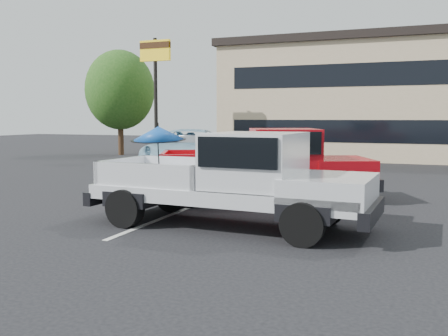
% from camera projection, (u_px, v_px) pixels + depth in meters
% --- Properties ---
extents(ground, '(90.00, 90.00, 0.00)m').
position_uv_depth(ground, '(277.00, 250.00, 8.16)').
color(ground, black).
rests_on(ground, ground).
extents(stripe_left, '(0.12, 5.00, 0.01)m').
position_uv_depth(stripe_left, '(170.00, 215.00, 11.10)').
color(stripe_left, silver).
rests_on(stripe_left, ground).
extents(motel_building, '(20.40, 8.40, 6.30)m').
position_uv_depth(motel_building, '(418.00, 98.00, 26.57)').
color(motel_building, tan).
rests_on(motel_building, ground).
extents(motel_sign, '(1.60, 0.22, 6.00)m').
position_uv_depth(motel_sign, '(155.00, 66.00, 24.29)').
color(motel_sign, black).
rests_on(motel_sign, ground).
extents(tree_left, '(3.96, 3.96, 6.02)m').
position_uv_depth(tree_left, '(120.00, 90.00, 28.61)').
color(tree_left, '#332114').
rests_on(tree_left, ground).
extents(silver_pickup, '(5.78, 2.33, 2.06)m').
position_uv_depth(silver_pickup, '(244.00, 175.00, 9.72)').
color(silver_pickup, black).
rests_on(silver_pickup, ground).
extents(red_pickup, '(6.00, 4.06, 1.88)m').
position_uv_depth(red_pickup, '(278.00, 161.00, 12.96)').
color(red_pickup, black).
rests_on(red_pickup, ground).
extents(silver_sedan, '(4.70, 2.60, 1.47)m').
position_uv_depth(silver_sedan, '(204.00, 152.00, 20.95)').
color(silver_sedan, '#A4A6AB').
rests_on(silver_sedan, ground).
extents(blue_suv, '(4.09, 6.53, 1.68)m').
position_uv_depth(blue_suv, '(188.00, 150.00, 20.44)').
color(blue_suv, '#8BB7CF').
rests_on(blue_suv, ground).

